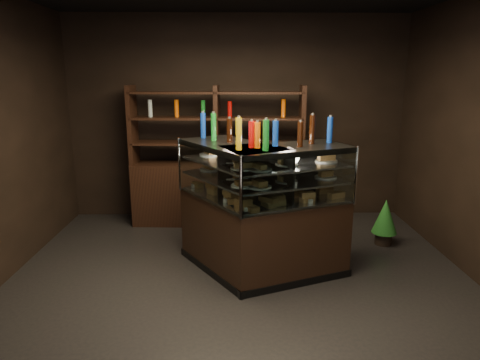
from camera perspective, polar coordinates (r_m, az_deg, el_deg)
ground at (r=4.50m, az=0.11°, el=-14.59°), size 5.00×5.00×0.00m
room_shell at (r=3.96m, az=0.12°, el=10.96°), size 5.02×5.02×3.01m
display_case at (r=4.72m, az=2.44°, el=-6.75°), size 1.92×1.47×1.44m
food_display at (r=4.53m, az=2.50°, el=0.46°), size 1.57×1.11×0.44m
bottles_top at (r=4.45m, az=2.59°, el=6.50°), size 1.41×0.97×0.30m
potted_conifer at (r=5.79m, az=18.80°, el=-4.52°), size 0.32×0.32×0.68m
back_shelving at (r=6.20m, az=-3.03°, el=-0.49°), size 2.46×0.54×2.00m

